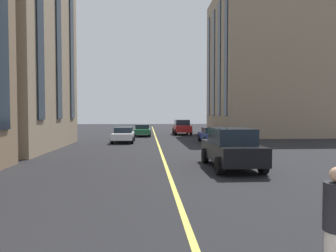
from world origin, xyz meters
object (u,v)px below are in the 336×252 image
at_px(car_green_parked_a, 142,130).
at_px(car_red_near, 182,127).
at_px(car_white_far, 124,135).
at_px(car_blue_trailing, 212,135).
at_px(car_black_parked_b, 231,148).

distance_m(car_green_parked_a, car_red_near, 5.61).
xyz_separation_m(car_green_parked_a, car_red_near, (2.57, -4.98, 0.27)).
height_order(car_green_parked_a, car_white_far, same).
distance_m(car_blue_trailing, car_white_far, 8.04).
xyz_separation_m(car_black_parked_b, car_red_near, (23.89, -0.42, 0.00)).
height_order(car_red_near, car_white_far, car_red_near).
bearing_deg(car_white_far, car_black_parked_b, -155.80).
bearing_deg(car_blue_trailing, car_red_near, 7.53).
height_order(car_black_parked_b, car_green_parked_a, car_black_parked_b).
bearing_deg(car_green_parked_a, car_red_near, -62.70).
distance_m(car_black_parked_b, car_blue_trailing, 13.05).
bearing_deg(car_red_near, car_green_parked_a, 117.30).
relative_size(car_blue_trailing, car_red_near, 0.94).
relative_size(car_black_parked_b, car_green_parked_a, 1.07).
relative_size(car_black_parked_b, car_red_near, 1.00).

